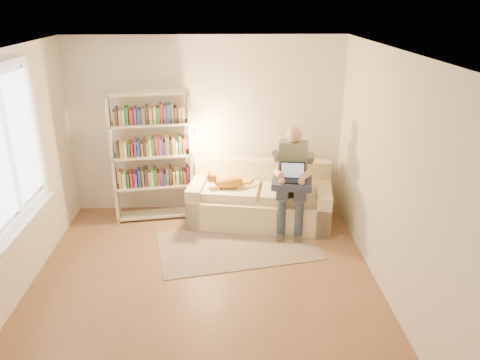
{
  "coord_description": "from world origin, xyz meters",
  "views": [
    {
      "loc": [
        0.24,
        -4.47,
        3.09
      ],
      "look_at": [
        0.44,
        1.0,
        0.93
      ],
      "focal_mm": 35.0,
      "sensor_mm": 36.0,
      "label": 1
    }
  ],
  "objects_px": {
    "person": "(292,174)",
    "laptop": "(292,176)",
    "sofa": "(260,201)",
    "bookshelf": "(152,150)",
    "cat": "(226,181)"
  },
  "relations": [
    {
      "from": "sofa",
      "to": "laptop",
      "type": "xyz_separation_m",
      "value": [
        0.39,
        -0.35,
        0.52
      ]
    },
    {
      "from": "sofa",
      "to": "bookshelf",
      "type": "height_order",
      "value": "bookshelf"
    },
    {
      "from": "sofa",
      "to": "cat",
      "type": "relative_size",
      "value": 3.26
    },
    {
      "from": "person",
      "to": "laptop",
      "type": "xyz_separation_m",
      "value": [
        -0.02,
        -0.13,
        0.02
      ]
    },
    {
      "from": "cat",
      "to": "bookshelf",
      "type": "relative_size",
      "value": 0.34
    },
    {
      "from": "person",
      "to": "cat",
      "type": "bearing_deg",
      "value": 178.46
    },
    {
      "from": "person",
      "to": "cat",
      "type": "height_order",
      "value": "person"
    },
    {
      "from": "cat",
      "to": "sofa",
      "type": "bearing_deg",
      "value": 14.79
    },
    {
      "from": "cat",
      "to": "laptop",
      "type": "xyz_separation_m",
      "value": [
        0.89,
        -0.31,
        0.19
      ]
    },
    {
      "from": "laptop",
      "to": "bookshelf",
      "type": "xyz_separation_m",
      "value": [
        -1.94,
        0.51,
        0.22
      ]
    },
    {
      "from": "person",
      "to": "laptop",
      "type": "height_order",
      "value": "person"
    },
    {
      "from": "sofa",
      "to": "laptop",
      "type": "height_order",
      "value": "laptop"
    },
    {
      "from": "laptop",
      "to": "bookshelf",
      "type": "distance_m",
      "value": 2.02
    },
    {
      "from": "person",
      "to": "laptop",
      "type": "distance_m",
      "value": 0.13
    },
    {
      "from": "person",
      "to": "cat",
      "type": "xyz_separation_m",
      "value": [
        -0.92,
        0.18,
        -0.17
      ]
    }
  ]
}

